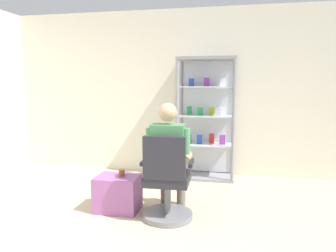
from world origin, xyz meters
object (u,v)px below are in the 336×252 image
object	(u,v)px
seated_shopkeeper	(169,154)
storage_crate	(118,193)
display_cabinet_main	(206,118)
tea_glass	(122,173)
office_chair	(167,185)

from	to	relation	value
seated_shopkeeper	storage_crate	world-z (taller)	seated_shopkeeper
display_cabinet_main	tea_glass	world-z (taller)	display_cabinet_main
display_cabinet_main	seated_shopkeeper	xyz separation A→B (m)	(-0.29, -1.57, -0.25)
display_cabinet_main	storage_crate	world-z (taller)	display_cabinet_main
seated_shopkeeper	tea_glass	world-z (taller)	seated_shopkeeper
display_cabinet_main	office_chair	size ratio (longest dim) A/B	1.98
storage_crate	tea_glass	bearing A→B (deg)	14.79
seated_shopkeeper	tea_glass	size ratio (longest dim) A/B	15.27
seated_shopkeeper	storage_crate	bearing A→B (deg)	-179.21
display_cabinet_main	tea_glass	bearing A→B (deg)	-118.74
storage_crate	tea_glass	size ratio (longest dim) A/B	5.97
office_chair	seated_shopkeeper	size ratio (longest dim) A/B	0.74
seated_shopkeeper	tea_glass	xyz separation A→B (m)	(-0.57, 0.00, -0.26)
office_chair	storage_crate	xyz separation A→B (m)	(-0.63, 0.15, -0.19)
display_cabinet_main	storage_crate	bearing A→B (deg)	-119.90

